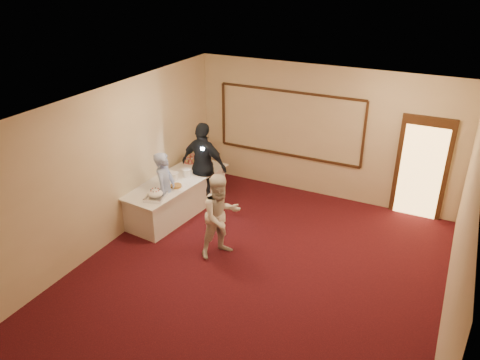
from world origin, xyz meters
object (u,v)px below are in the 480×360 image
at_px(pavlova_tray, 155,195).
at_px(man, 166,190).
at_px(plate_stack_b, 187,173).
at_px(cupcake_stand, 190,156).
at_px(woman, 221,216).
at_px(plate_stack_a, 173,177).
at_px(guest, 204,165).
at_px(tart, 176,186).
at_px(buffet_table, 176,196).

xyz_separation_m(pavlova_tray, man, (-0.00, 0.34, -0.05)).
bearing_deg(plate_stack_b, cupcake_stand, 116.79).
bearing_deg(woman, cupcake_stand, 75.89).
bearing_deg(plate_stack_b, plate_stack_a, -117.56).
height_order(cupcake_stand, guest, guest).
bearing_deg(cupcake_stand, plate_stack_b, -63.21).
height_order(pavlova_tray, tart, pavlova_tray).
bearing_deg(guest, tart, 83.62).
bearing_deg(buffet_table, plate_stack_b, 63.93).
xyz_separation_m(pavlova_tray, guest, (0.25, 1.44, 0.11)).
bearing_deg(plate_stack_a, tart, -48.36).
bearing_deg(tart, cupcake_stand, 109.15).
height_order(tart, woman, woman).
relative_size(plate_stack_b, tart, 0.71).
bearing_deg(pavlova_tray, man, 90.06).
height_order(cupcake_stand, plate_stack_a, cupcake_stand).
relative_size(buffet_table, cupcake_stand, 6.41).
bearing_deg(plate_stack_a, woman, -30.03).
distance_m(cupcake_stand, plate_stack_b, 0.77).
distance_m(pavlova_tray, woman, 1.51).
bearing_deg(plate_stack_b, buffet_table, -116.07).
xyz_separation_m(plate_stack_b, guest, (0.25, 0.30, 0.11)).
height_order(pavlova_tray, cupcake_stand, cupcake_stand).
bearing_deg(plate_stack_a, cupcake_stand, 101.08).
height_order(buffet_table, cupcake_stand, cupcake_stand).
relative_size(man, woman, 1.00).
bearing_deg(tart, guest, 79.24).
height_order(plate_stack_a, tart, plate_stack_a).
relative_size(cupcake_stand, man, 0.26).
bearing_deg(tart, plate_stack_b, 98.93).
bearing_deg(pavlova_tray, buffet_table, 98.32).
xyz_separation_m(cupcake_stand, tart, (0.43, -1.25, -0.12)).
distance_m(pavlova_tray, plate_stack_a, 0.87).
distance_m(buffet_table, plate_stack_b, 0.55).
bearing_deg(buffet_table, tart, -54.02).
relative_size(pavlova_tray, plate_stack_a, 2.79).
distance_m(plate_stack_b, woman, 1.96).
distance_m(buffet_table, plate_stack_a, 0.46).
bearing_deg(cupcake_stand, tart, -70.85).
bearing_deg(pavlova_tray, plate_stack_b, 89.99).
height_order(buffet_table, man, man).
bearing_deg(woman, plate_stack_b, 82.41).
bearing_deg(pavlova_tray, woman, -3.90).
relative_size(buffet_table, woman, 1.65).
bearing_deg(plate_stack_a, plate_stack_b, 62.44).
xyz_separation_m(buffet_table, pavlova_tray, (0.13, -0.88, 0.46)).
xyz_separation_m(cupcake_stand, guest, (0.60, -0.38, 0.04)).
bearing_deg(plate_stack_a, guest, 55.48).
relative_size(cupcake_stand, tart, 1.52).
distance_m(cupcake_stand, woman, 2.67).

